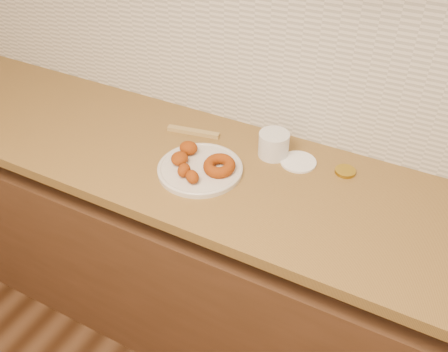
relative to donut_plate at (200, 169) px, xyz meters
The scene contains 11 objects.
wall_back 0.68m from the donut_plate, 44.72° to the left, with size 4.00×0.02×2.70m, color tan.
base_cabinet 0.64m from the donut_plate, ahead, with size 3.60×0.60×0.77m, color #54321D.
butcher_block 0.29m from the donut_plate, behind, with size 2.30×0.62×0.04m, color olive.
backsplash 0.58m from the donut_plate, 43.75° to the left, with size 3.60×0.02×0.60m, color silver.
donut_plate is the anchor object (origin of this frame).
ring_donut 0.07m from the donut_plate, 14.15° to the left, with size 0.11×0.11×0.04m, color #963902.
fried_dough_chunks 0.06m from the donut_plate, 164.71° to the right, with size 0.16×0.19×0.05m.
plastic_tub 0.27m from the donut_plate, 47.82° to the left, with size 0.10×0.10×0.09m, color silver.
tub_lid 0.34m from the donut_plate, 35.37° to the left, with size 0.12×0.12×0.01m, color white.
brass_jar_lid 0.48m from the donut_plate, 26.44° to the left, with size 0.07×0.07×0.01m, color #A28120.
wooden_utensil 0.23m from the donut_plate, 126.12° to the left, with size 0.20×0.02×0.02m, color #A98B4E.
Camera 1 is at (0.28, 0.58, 1.87)m, focal length 38.00 mm.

